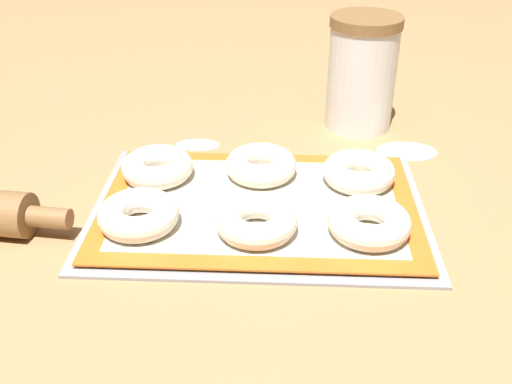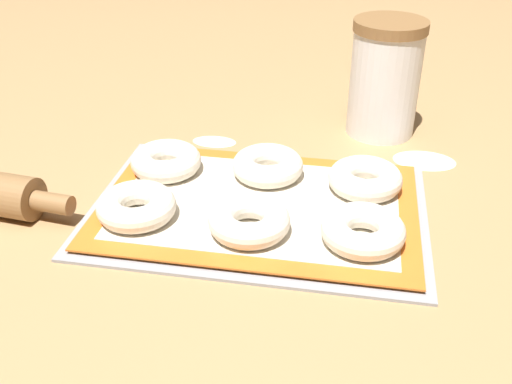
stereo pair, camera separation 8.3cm
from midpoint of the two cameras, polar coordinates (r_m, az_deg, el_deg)
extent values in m
plane|color=#A87F51|center=(0.77, 3.51, -1.31)|extent=(2.80, 2.80, 0.00)
cube|color=#93969B|center=(0.76, 3.14, -1.59)|extent=(0.42, 0.29, 0.01)
cube|color=orange|center=(0.76, 3.15, -1.26)|extent=(0.40, 0.27, 0.00)
cube|color=beige|center=(0.76, 3.15, -1.24)|extent=(0.35, 0.22, 0.00)
torus|color=silver|center=(0.73, -8.13, -1.45)|extent=(0.10, 0.10, 0.03)
torus|color=silver|center=(0.69, 2.98, -2.87)|extent=(0.10, 0.10, 0.03)
torus|color=silver|center=(0.70, 13.58, -3.71)|extent=(0.10, 0.10, 0.03)
torus|color=silver|center=(0.82, -5.72, 2.88)|extent=(0.10, 0.10, 0.03)
torus|color=silver|center=(0.81, 3.86, 2.46)|extent=(0.10, 0.10, 0.03)
torus|color=silver|center=(0.80, 13.32, 1.15)|extent=(0.10, 0.10, 0.03)
cylinder|color=white|center=(0.96, 14.61, 9.92)|extent=(0.11, 0.11, 0.16)
cylinder|color=olive|center=(0.94, 15.35, 14.99)|extent=(0.11, 0.11, 0.02)
cylinder|color=olive|center=(0.75, -15.85, -1.12)|extent=(0.05, 0.03, 0.02)
ellipsoid|color=white|center=(0.93, -1.43, 4.82)|extent=(0.07, 0.04, 0.00)
ellipsoid|color=white|center=(0.92, 18.28, 2.85)|extent=(0.09, 0.06, 0.00)
camera|label=1|loc=(0.04, -86.81, 1.94)|focal=42.00mm
camera|label=2|loc=(0.04, 93.19, -1.94)|focal=42.00mm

